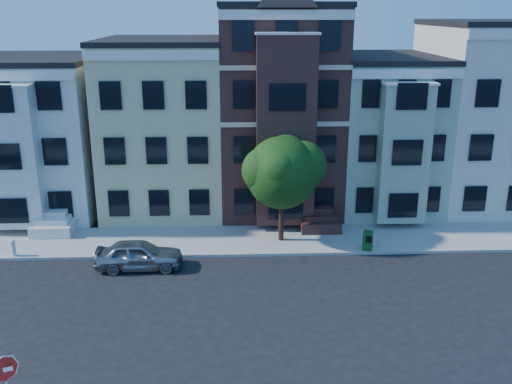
{
  "coord_description": "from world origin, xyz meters",
  "views": [
    {
      "loc": [
        -2.85,
        -20.36,
        11.92
      ],
      "look_at": [
        -1.85,
        3.63,
        4.2
      ],
      "focal_mm": 40.0,
      "sensor_mm": 36.0,
      "label": 1
    }
  ],
  "objects_px": {
    "street_tree": "(282,177)",
    "parked_car": "(139,255)",
    "newspaper_box": "(368,241)",
    "fire_hydrant": "(14,249)"
  },
  "relations": [
    {
      "from": "parked_car",
      "to": "fire_hydrant",
      "type": "xyz_separation_m",
      "value": [
        -6.44,
        1.4,
        -0.22
      ]
    },
    {
      "from": "newspaper_box",
      "to": "street_tree",
      "type": "bearing_deg",
      "value": -175.96
    },
    {
      "from": "newspaper_box",
      "to": "fire_hydrant",
      "type": "bearing_deg",
      "value": -156.54
    },
    {
      "from": "parked_car",
      "to": "newspaper_box",
      "type": "xyz_separation_m",
      "value": [
        11.39,
        1.4,
        -0.05
      ]
    },
    {
      "from": "newspaper_box",
      "to": "fire_hydrant",
      "type": "relative_size",
      "value": 1.49
    },
    {
      "from": "street_tree",
      "to": "parked_car",
      "type": "bearing_deg",
      "value": -157.6
    },
    {
      "from": "street_tree",
      "to": "parked_car",
      "type": "xyz_separation_m",
      "value": [
        -7.08,
        -2.92,
        -2.92
      ]
    },
    {
      "from": "newspaper_box",
      "to": "fire_hydrant",
      "type": "distance_m",
      "value": 17.83
    },
    {
      "from": "street_tree",
      "to": "newspaper_box",
      "type": "xyz_separation_m",
      "value": [
        4.31,
        -1.52,
        -2.96
      ]
    },
    {
      "from": "newspaper_box",
      "to": "fire_hydrant",
      "type": "height_order",
      "value": "newspaper_box"
    }
  ]
}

